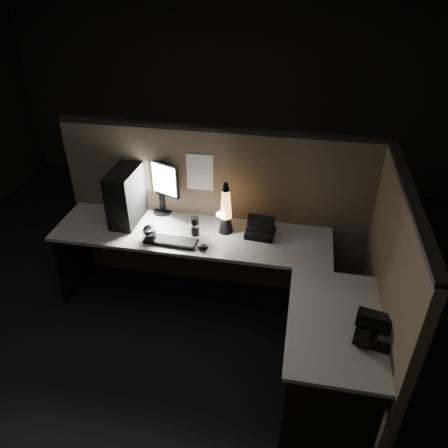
% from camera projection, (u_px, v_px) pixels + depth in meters
% --- Properties ---
extents(floor, '(6.00, 6.00, 0.00)m').
position_uv_depth(floor, '(194.00, 352.00, 3.48)').
color(floor, black).
rests_on(floor, ground).
extents(room_shell, '(6.00, 6.00, 6.00)m').
position_uv_depth(room_shell, '(184.00, 167.00, 2.61)').
color(room_shell, silver).
rests_on(room_shell, ground).
extents(partition_back, '(2.66, 0.06, 1.50)m').
position_uv_depth(partition_back, '(217.00, 212.00, 3.84)').
color(partition_back, brown).
rests_on(partition_back, ground).
extents(partition_right, '(0.06, 1.66, 1.50)m').
position_uv_depth(partition_right, '(385.00, 294.00, 2.95)').
color(partition_right, brown).
rests_on(partition_right, ground).
extents(desk, '(2.60, 1.60, 0.73)m').
position_uv_depth(desk, '(222.00, 278.00, 3.35)').
color(desk, beige).
rests_on(desk, ground).
extents(pc_tower, '(0.21, 0.45, 0.47)m').
position_uv_depth(pc_tower, '(127.00, 195.00, 3.67)').
color(pc_tower, black).
rests_on(pc_tower, desk).
extents(monitor, '(0.36, 0.18, 0.49)m').
position_uv_depth(monitor, '(161.00, 182.00, 3.74)').
color(monitor, black).
rests_on(monitor, desk).
extents(keyboard, '(0.43, 0.16, 0.02)m').
position_uv_depth(keyboard, '(171.00, 241.00, 3.49)').
color(keyboard, black).
rests_on(keyboard, desk).
extents(mouse, '(0.10, 0.07, 0.04)m').
position_uv_depth(mouse, '(203.00, 247.00, 3.41)').
color(mouse, black).
rests_on(mouse, desk).
extents(clip_lamp, '(0.04, 0.16, 0.21)m').
position_uv_depth(clip_lamp, '(220.00, 217.00, 3.58)').
color(clip_lamp, silver).
rests_on(clip_lamp, desk).
extents(organizer, '(0.24, 0.22, 0.17)m').
position_uv_depth(organizer, '(260.00, 231.00, 3.57)').
color(organizer, black).
rests_on(organizer, desk).
extents(lava_lamp, '(0.12, 0.12, 0.45)m').
position_uv_depth(lava_lamp, '(226.00, 212.00, 3.53)').
color(lava_lamp, black).
rests_on(lava_lamp, desk).
extents(travel_mug, '(0.07, 0.07, 0.16)m').
position_uv_depth(travel_mug, '(195.00, 226.00, 3.54)').
color(travel_mug, black).
rests_on(travel_mug, desk).
extents(steel_mug, '(0.15, 0.15, 0.09)m').
position_uv_depth(steel_mug, '(149.00, 233.00, 3.52)').
color(steel_mug, '#B8B8BF').
rests_on(steel_mug, desk).
extents(figurine, '(0.06, 0.06, 0.06)m').
position_uv_depth(figurine, '(253.00, 222.00, 3.66)').
color(figurine, orange).
rests_on(figurine, desk).
extents(pinned_paper, '(0.23, 0.00, 0.32)m').
position_uv_depth(pinned_paper, '(200.00, 172.00, 3.63)').
color(pinned_paper, white).
rests_on(pinned_paper, partition_back).
extents(desk_phone, '(0.30, 0.30, 0.15)m').
position_uv_depth(desk_phone, '(377.00, 329.00, 2.62)').
color(desk_phone, black).
rests_on(desk_phone, desk).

